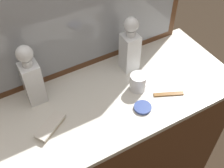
{
  "coord_description": "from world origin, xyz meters",
  "views": [
    {
      "loc": [
        -0.43,
        -0.76,
        1.94
      ],
      "look_at": [
        0.0,
        0.0,
        1.01
      ],
      "focal_mm": 45.86,
      "sensor_mm": 36.0,
      "label": 1
    }
  ],
  "objects_px": {
    "crystal_tumbler_far_left": "(138,83)",
    "tortoiseshell_comb": "(169,94)",
    "crystal_decanter_left": "(32,80)",
    "silver_brush_far_right": "(50,126)",
    "porcelain_dish": "(143,107)",
    "crystal_decanter_rear": "(130,49)"
  },
  "relations": [
    {
      "from": "tortoiseshell_comb",
      "to": "silver_brush_far_right",
      "type": "bearing_deg",
      "value": 170.16
    },
    {
      "from": "crystal_decanter_rear",
      "to": "tortoiseshell_comb",
      "type": "distance_m",
      "value": 0.29
    },
    {
      "from": "crystal_decanter_rear",
      "to": "silver_brush_far_right",
      "type": "height_order",
      "value": "crystal_decanter_rear"
    },
    {
      "from": "porcelain_dish",
      "to": "silver_brush_far_right",
      "type": "bearing_deg",
      "value": 165.36
    },
    {
      "from": "crystal_decanter_left",
      "to": "tortoiseshell_comb",
      "type": "xyz_separation_m",
      "value": [
        0.54,
        -0.28,
        -0.12
      ]
    },
    {
      "from": "tortoiseshell_comb",
      "to": "porcelain_dish",
      "type": "bearing_deg",
      "value": -176.76
    },
    {
      "from": "crystal_decanter_rear",
      "to": "silver_brush_far_right",
      "type": "xyz_separation_m",
      "value": [
        -0.49,
        -0.16,
        -0.11
      ]
    },
    {
      "from": "porcelain_dish",
      "to": "tortoiseshell_comb",
      "type": "bearing_deg",
      "value": 3.24
    },
    {
      "from": "crystal_decanter_left",
      "to": "silver_brush_far_right",
      "type": "relative_size",
      "value": 1.95
    },
    {
      "from": "porcelain_dish",
      "to": "crystal_decanter_rear",
      "type": "bearing_deg",
      "value": 71.0
    },
    {
      "from": "crystal_tumbler_far_left",
      "to": "silver_brush_far_right",
      "type": "distance_m",
      "value": 0.45
    },
    {
      "from": "crystal_decanter_left",
      "to": "tortoiseshell_comb",
      "type": "distance_m",
      "value": 0.62
    },
    {
      "from": "crystal_tumbler_far_left",
      "to": "silver_brush_far_right",
      "type": "height_order",
      "value": "crystal_tumbler_far_left"
    },
    {
      "from": "crystal_decanter_rear",
      "to": "porcelain_dish",
      "type": "relative_size",
      "value": 3.73
    },
    {
      "from": "crystal_decanter_rear",
      "to": "silver_brush_far_right",
      "type": "relative_size",
      "value": 1.87
    },
    {
      "from": "crystal_decanter_left",
      "to": "tortoiseshell_comb",
      "type": "bearing_deg",
      "value": -27.18
    },
    {
      "from": "silver_brush_far_right",
      "to": "tortoiseshell_comb",
      "type": "xyz_separation_m",
      "value": [
        0.55,
        -0.1,
        -0.01
      ]
    },
    {
      "from": "crystal_decanter_left",
      "to": "silver_brush_far_right",
      "type": "bearing_deg",
      "value": -91.78
    },
    {
      "from": "crystal_decanter_left",
      "to": "crystal_tumbler_far_left",
      "type": "bearing_deg",
      "value": -21.48
    },
    {
      "from": "crystal_tumbler_far_left",
      "to": "tortoiseshell_comb",
      "type": "height_order",
      "value": "crystal_tumbler_far_left"
    },
    {
      "from": "porcelain_dish",
      "to": "crystal_tumbler_far_left",
      "type": "bearing_deg",
      "value": 67.34
    },
    {
      "from": "tortoiseshell_comb",
      "to": "crystal_decanter_left",
      "type": "bearing_deg",
      "value": 152.82
    }
  ]
}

